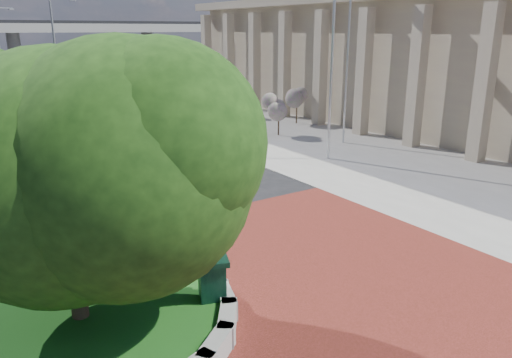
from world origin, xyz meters
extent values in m
plane|color=black|center=(0.00, 0.00, 0.00)|extent=(200.00, 200.00, 0.00)
cube|color=maroon|center=(0.00, -1.00, 0.02)|extent=(12.00, 12.00, 0.04)
cube|color=#9E9B93|center=(16.00, 10.00, 0.02)|extent=(20.00, 50.00, 0.04)
cube|color=#9E9B93|center=(-3.05, -2.54, 0.27)|extent=(1.20, 1.04, 0.54)
cube|color=#9E9B93|center=(-2.38, -1.84, 0.27)|extent=(1.00, 1.22, 0.54)
cube|color=#9E9B93|center=(-1.95, -0.96, 0.27)|extent=(0.71, 1.30, 0.54)
cube|color=#9E9B93|center=(-1.80, 0.00, 0.27)|extent=(0.35, 1.25, 0.54)
cube|color=#9E9B93|center=(-1.95, 0.96, 0.27)|extent=(0.71, 1.30, 0.54)
cube|color=#9E9B93|center=(-2.38, 1.84, 0.27)|extent=(1.00, 1.22, 0.54)
cube|color=#9E9B93|center=(-3.05, 2.54, 0.27)|extent=(1.20, 1.04, 0.54)
cube|color=#9E9B93|center=(-3.91, 3.01, 0.27)|extent=(1.29, 0.76, 0.54)
cylinder|color=#1A4915|center=(-5.00, 0.00, 0.20)|extent=(6.10, 6.10, 0.40)
cube|color=#BAAD8D|center=(24.00, 12.00, 4.00)|extent=(15.00, 42.00, 8.00)
cube|color=black|center=(16.80, 12.00, 4.00)|extent=(0.30, 40.00, 5.50)
cylinder|color=#9E9B93|center=(5.00, 70.00, 3.00)|extent=(1.80, 1.80, 6.00)
cylinder|color=#9E9B93|center=(25.00, 70.00, 3.00)|extent=(1.80, 1.80, 6.00)
cylinder|color=#38281C|center=(-5.00, 0.00, 1.08)|extent=(0.36, 0.36, 2.17)
sphere|color=#18390F|center=(-5.00, 0.00, 3.73)|extent=(5.20, 5.20, 5.20)
cylinder|color=#38281C|center=(-4.00, 18.00, 0.96)|extent=(0.36, 0.36, 1.92)
cube|color=black|center=(-2.23, -0.90, 0.08)|extent=(1.08, 1.08, 0.17)
cube|color=black|center=(-2.23, -0.90, 0.74)|extent=(0.74, 0.74, 1.16)
cube|color=black|center=(-2.23, -0.90, 1.35)|extent=(0.95, 0.95, 0.13)
cylinder|color=black|center=(-2.23, -0.90, 2.31)|extent=(0.18, 0.18, 1.79)
cube|color=black|center=(-2.23, -0.90, 3.74)|extent=(1.22, 1.22, 0.95)
cylinder|color=white|center=(-2.40, -1.36, 3.74)|extent=(0.81, 0.35, 0.84)
cylinder|color=white|center=(-2.06, -0.44, 3.74)|extent=(0.81, 0.35, 0.84)
cylinder|color=white|center=(-2.69, -0.73, 3.74)|extent=(0.35, 0.81, 0.84)
cylinder|color=white|center=(-1.77, -1.07, 3.74)|extent=(0.35, 0.81, 0.84)
sphere|color=black|center=(-2.23, -0.90, 4.39)|extent=(0.46, 0.46, 0.46)
cone|color=black|center=(-2.23, -0.90, 4.74)|extent=(0.19, 0.19, 0.53)
imported|color=#601C0D|center=(1.01, 34.72, 0.83)|extent=(2.60, 5.11, 1.67)
cylinder|color=silver|center=(9.66, 8.45, 5.70)|extent=(0.14, 0.14, 11.40)
cylinder|color=silver|center=(12.89, 10.74, 4.91)|extent=(0.12, 0.12, 9.82)
cylinder|color=slate|center=(1.60, 29.49, 4.24)|extent=(0.15, 0.15, 8.49)
cube|color=slate|center=(3.20, 29.39, 8.39)|extent=(0.49, 0.27, 0.14)
cylinder|color=slate|center=(-0.53, 41.66, 4.09)|extent=(0.15, 0.15, 8.19)
cube|color=slate|center=(0.26, 41.90, 8.19)|extent=(1.61, 0.61, 0.11)
cube|color=slate|center=(0.95, 42.11, 8.09)|extent=(0.50, 0.35, 0.14)
cylinder|color=#38281C|center=(11.02, 14.58, 0.60)|extent=(0.10, 0.10, 1.20)
sphere|color=#A85497|center=(11.02, 14.58, 1.60)|extent=(1.20, 1.20, 1.20)
cylinder|color=#38281C|center=(14.46, 17.14, 0.60)|extent=(0.10, 0.10, 1.20)
sphere|color=#A85497|center=(14.46, 17.14, 1.60)|extent=(1.20, 1.20, 1.20)
cylinder|color=#38281C|center=(11.91, 22.78, 0.60)|extent=(0.10, 0.10, 1.20)
sphere|color=#A85497|center=(11.91, 22.78, 1.60)|extent=(1.20, 1.20, 1.20)
camera|label=1|loc=(-7.12, -10.05, 6.39)|focal=35.00mm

